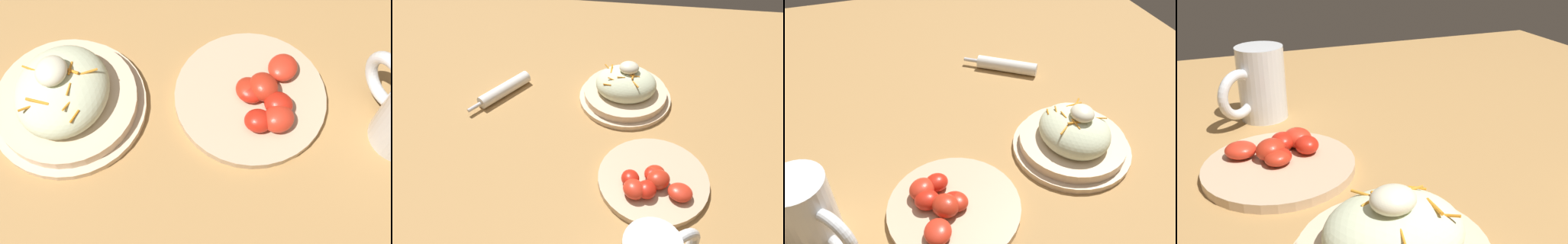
# 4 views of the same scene
# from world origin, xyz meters

# --- Properties ---
(ground_plane) EXTENTS (1.43, 1.43, 0.00)m
(ground_plane) POSITION_xyz_m (0.00, 0.00, 0.00)
(ground_plane) COLOR #B2844C
(salad_plate) EXTENTS (0.22, 0.22, 0.10)m
(salad_plate) POSITION_xyz_m (0.13, 0.20, 0.03)
(salad_plate) COLOR beige
(salad_plate) RESTS_ON ground_plane
(tomato_plate) EXTENTS (0.22, 0.22, 0.04)m
(tomato_plate) POSITION_xyz_m (0.20, -0.05, 0.01)
(tomato_plate) COLOR #D1B28E
(tomato_plate) RESTS_ON ground_plane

